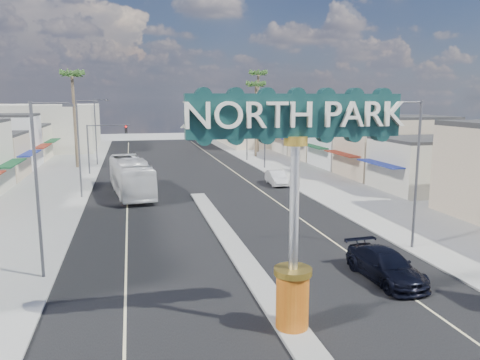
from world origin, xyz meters
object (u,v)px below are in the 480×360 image
palm_right_mid (256,88)px  city_bus (131,176)px  streetlight_l_near (40,182)px  streetlight_l_mid (81,144)px  streetlight_r_far (246,126)px  suv_right (385,265)px  car_parked_right (277,178)px  gateway_sign (295,185)px  streetlight_r_mid (298,139)px  car_parked_left (138,185)px  streetlight_r_near (415,168)px  traffic_signal_right (251,136)px  palm_left_far (72,79)px  traffic_signal_left (103,139)px  streetlight_l_far (97,128)px  palm_right_far (258,78)px

palm_right_mid → city_bus: bearing=-127.4°
streetlight_l_near → streetlight_l_mid: (0.00, 20.00, 0.00)m
streetlight_r_far → suv_right: (-4.05, -46.09, -4.30)m
streetlight_l_near → streetlight_r_far: (20.87, 42.00, 0.00)m
streetlight_l_mid → car_parked_right: streetlight_l_mid is taller
gateway_sign → streetlight_r_mid: (10.43, 28.02, -0.86)m
suv_right → car_parked_left: (-11.88, 25.53, 0.03)m
streetlight_r_near → streetlight_r_far: 42.00m
streetlight_r_far → car_parked_left: streetlight_r_far is taller
streetlight_r_mid → streetlight_r_far: (0.00, 22.00, 0.00)m
traffic_signal_right → palm_left_far: 24.09m
suv_right → palm_right_mid: bearing=79.0°
traffic_signal_left → palm_right_mid: (22.18, 12.01, 6.33)m
streetlight_l_far → streetlight_r_near: (20.87, -42.00, 0.00)m
streetlight_r_near → streetlight_r_far: same height
streetlight_l_near → palm_right_mid: palm_right_mid is taller
gateway_sign → car_parked_left: 30.40m
traffic_signal_left → palm_right_far: (24.18, 18.01, 8.11)m
streetlight_r_far → city_bus: size_ratio=0.73×
streetlight_l_near → palm_left_far: (-2.57, 40.00, 6.43)m
palm_left_far → city_bus: (6.88, -18.97, -9.78)m
traffic_signal_right → streetlight_l_near: streetlight_l_near is taller
traffic_signal_left → streetlight_r_mid: bearing=-35.5°
traffic_signal_left → palm_right_far: bearing=36.7°
traffic_signal_right → palm_right_mid: (3.82, 12.01, 6.33)m
streetlight_l_mid → palm_right_far: (25.43, 32.00, 7.32)m
traffic_signal_left → streetlight_l_near: (-1.25, -33.99, 0.79)m
gateway_sign → palm_right_mid: (13.00, 54.02, 4.67)m
streetlight_r_far → car_parked_right: (-1.43, -19.50, -4.32)m
palm_right_mid → streetlight_r_far: bearing=-122.7°
gateway_sign → palm_right_far: 62.20m
streetlight_l_mid → palm_right_far: 41.53m
streetlight_r_far → city_bus: 26.92m
streetlight_l_far → car_parked_right: bearing=-45.1°
streetlight_r_far → car_parked_left: (-15.93, -20.56, -4.26)m
traffic_signal_right → car_parked_left: 19.63m
gateway_sign → palm_right_mid: 55.76m
streetlight_l_mid → streetlight_r_near: 28.90m
streetlight_r_far → palm_left_far: size_ratio=0.69×
city_bus → streetlight_l_near: bearing=-108.7°
gateway_sign → palm_right_far: bearing=76.0°
streetlight_l_far → streetlight_r_near: size_ratio=1.00×
streetlight_l_far → streetlight_l_mid: bearing=-90.0°
traffic_signal_left → suv_right: traffic_signal_left is taller
streetlight_r_near → streetlight_r_mid: (0.00, 20.00, 0.00)m
gateway_sign → traffic_signal_right: (9.18, 42.02, -1.65)m
gateway_sign → car_parked_right: bearing=73.6°
traffic_signal_left → palm_left_far: bearing=122.4°
streetlight_r_near → car_parked_right: bearing=93.6°
gateway_sign → palm_left_far: (-13.00, 48.02, 5.57)m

